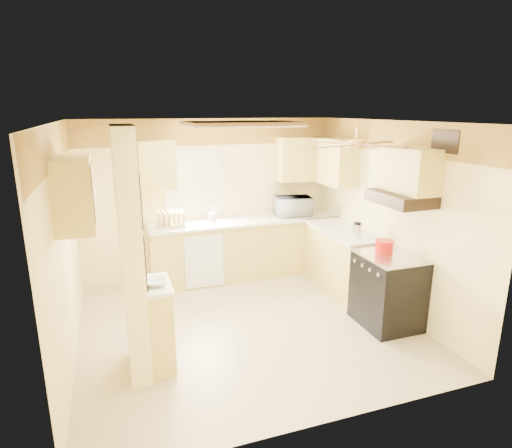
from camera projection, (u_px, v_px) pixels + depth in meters
name	position (u px, v px, depth m)	size (l,w,h in m)	color
floor	(247.00, 324.00, 5.41)	(4.00, 4.00, 0.00)	#C3AF87
ceiling	(245.00, 122.00, 4.76)	(4.00, 4.00, 0.00)	white
wall_back	(210.00, 199.00, 6.82)	(4.00, 4.00, 0.00)	#FFE69B
wall_front	(320.00, 292.00, 3.35)	(4.00, 4.00, 0.00)	#FFE69B
wall_left	(64.00, 247.00, 4.45)	(3.80, 3.80, 0.00)	#FFE69B
wall_right	(388.00, 216.00, 5.72)	(3.80, 3.80, 0.00)	#FFE69B
wallpaper_border	(208.00, 132.00, 6.53)	(4.00, 0.02, 0.40)	gold
partition_column	(131.00, 256.00, 4.16)	(0.20, 0.70, 2.50)	#FFE69B
partition_ledge	(159.00, 327.00, 4.43)	(0.25, 0.55, 0.90)	#D8C160
ledge_top	(156.00, 285.00, 4.31)	(0.28, 0.58, 0.04)	silver
lower_cabinets_back	(246.00, 249.00, 6.91)	(3.00, 0.60, 0.90)	#D8C160
lower_cabinets_right	(342.00, 261.00, 6.38)	(0.60, 1.40, 0.90)	#D8C160
countertop_back	(246.00, 221.00, 6.78)	(3.04, 0.64, 0.04)	silver
countertop_right	(344.00, 230.00, 6.25)	(0.64, 1.44, 0.04)	silver
dishwasher_panel	(204.00, 262.00, 6.39)	(0.58, 0.02, 0.80)	white
window	(194.00, 181.00, 6.65)	(0.92, 0.02, 1.02)	white
upper_cab_back_left	(154.00, 165.00, 6.23)	(0.60, 0.35, 0.70)	#D8C160
upper_cab_back_right	(304.00, 159.00, 6.99)	(0.90, 0.35, 0.70)	#D8C160
upper_cab_right	(333.00, 161.00, 6.65)	(0.35, 1.00, 0.70)	#D8C160
upper_cab_left_wall	(74.00, 193.00, 4.12)	(0.35, 0.75, 0.70)	#D8C160
upper_cab_over_stove	(409.00, 170.00, 4.98)	(0.35, 0.76, 0.52)	#D8C160
stove	(388.00, 290.00, 5.32)	(0.68, 0.77, 0.92)	black
range_hood	(401.00, 198.00, 5.04)	(0.50, 0.76, 0.14)	black
poster_menu	(139.00, 195.00, 4.04)	(0.02, 0.42, 0.57)	black
poster_nashville	(144.00, 260.00, 4.20)	(0.02, 0.42, 0.57)	black
ceiling_light_panel	(241.00, 124.00, 5.26)	(1.35, 0.95, 0.06)	brown
ceiling_fan	(356.00, 144.00, 4.49)	(1.15, 1.15, 0.26)	gold
vent_grate	(445.00, 141.00, 4.62)	(0.02, 0.40, 0.25)	black
microwave	(293.00, 206.00, 7.01)	(0.57, 0.38, 0.31)	white
bowl	(157.00, 282.00, 4.26)	(0.23, 0.23, 0.06)	white
dutch_oven	(384.00, 246.00, 5.29)	(0.23, 0.23, 0.16)	red
kettle	(357.00, 230.00, 5.84)	(0.14, 0.14, 0.21)	silver
dish_rack	(171.00, 221.00, 6.38)	(0.41, 0.31, 0.23)	#DEC180
utensil_crock	(213.00, 217.00, 6.66)	(0.11, 0.11, 0.22)	white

